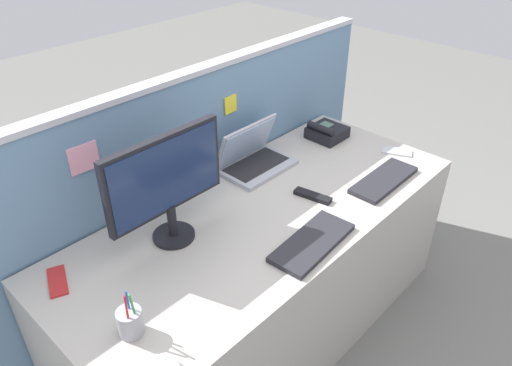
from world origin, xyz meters
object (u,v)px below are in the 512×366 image
desktop_monitor (166,180)px  cell_phone_silver_slab (397,152)px  laptop (253,156)px  cell_phone_red_case (57,281)px  tv_remote (313,196)px  desk_phone (326,132)px  keyboard_spare (384,180)px  computer_mouse_right_hand (169,366)px  pen_cup (130,322)px  keyboard_main (312,243)px

desktop_monitor → cell_phone_silver_slab: desktop_monitor is taller
laptop → cell_phone_red_case: (-1.03, -0.04, -0.05)m
cell_phone_red_case → tv_remote: bearing=4.3°
desktop_monitor → cell_phone_red_case: 0.51m
desk_phone → keyboard_spare: desk_phone is taller
desktop_monitor → computer_mouse_right_hand: bearing=-129.5°
desk_phone → cell_phone_silver_slab: 0.38m
computer_mouse_right_hand → tv_remote: bearing=16.4°
laptop → tv_remote: size_ratio=2.04×
laptop → pen_cup: 1.07m
desktop_monitor → cell_phone_silver_slab: (1.20, -0.30, -0.26)m
pen_cup → keyboard_main: bearing=-11.8°
cell_phone_silver_slab → cell_phone_red_case: size_ratio=0.95×
cell_phone_silver_slab → keyboard_main: bearing=163.0°
keyboard_main → keyboard_spare: (0.58, 0.03, 0.00)m
keyboard_main → keyboard_spare: same height
tv_remote → desk_phone: bearing=19.7°
cell_phone_silver_slab → tv_remote: bearing=148.7°
desktop_monitor → cell_phone_silver_slab: size_ratio=3.45×
desk_phone → computer_mouse_right_hand: size_ratio=1.78×
laptop → cell_phone_red_case: bearing=-177.6°
keyboard_spare → desk_phone: bearing=68.7°
laptop → cell_phone_silver_slab: laptop is taller
laptop → pen_cup: laptop is taller
keyboard_main → cell_phone_silver_slab: keyboard_main is taller
keyboard_spare → cell_phone_red_case: 1.43m
desktop_monitor → pen_cup: size_ratio=2.73×
desk_phone → cell_phone_silver_slab: (0.12, -0.36, -0.03)m
keyboard_main → keyboard_spare: 0.58m
laptop → keyboard_main: 0.63m
desktop_monitor → desk_phone: desktop_monitor is taller
desk_phone → desktop_monitor: bearing=-177.1°
computer_mouse_right_hand → cell_phone_red_case: computer_mouse_right_hand is taller
keyboard_spare → pen_cup: bearing=174.4°
desktop_monitor → desk_phone: (1.08, 0.05, -0.23)m
laptop → keyboard_main: laptop is taller
computer_mouse_right_hand → desktop_monitor: bearing=53.6°
laptop → pen_cup: (-0.98, -0.42, -0.01)m
keyboard_main → desk_phone: bearing=28.7°
desktop_monitor → computer_mouse_right_hand: (-0.39, -0.47, -0.24)m
keyboard_main → pen_cup: size_ratio=2.06×
tv_remote → laptop: bearing=77.0°
tv_remote → pen_cup: bearing=171.7°
pen_cup → tv_remote: pen_cup is taller
laptop → tv_remote: laptop is taller
keyboard_main → computer_mouse_right_hand: computer_mouse_right_hand is taller
keyboard_main → tv_remote: keyboard_main is taller
laptop → keyboard_main: size_ratio=0.92×
laptop → keyboard_main: (-0.27, -0.57, -0.04)m
desk_phone → computer_mouse_right_hand: 1.56m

